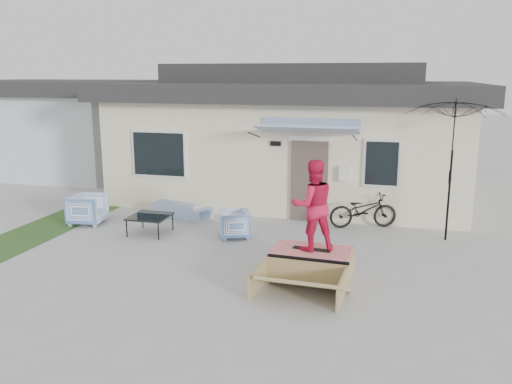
% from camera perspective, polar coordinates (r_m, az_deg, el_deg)
% --- Properties ---
extents(ground, '(90.00, 90.00, 0.00)m').
position_cam_1_polar(ground, '(10.23, -4.33, -9.16)').
color(ground, '#A8A8A8').
rests_on(ground, ground).
extents(grass_strip, '(1.40, 8.00, 0.01)m').
position_cam_1_polar(grass_strip, '(14.31, -21.58, -3.65)').
color(grass_strip, '#294C1F').
rests_on(grass_strip, ground).
extents(house, '(10.80, 8.49, 4.10)m').
position_cam_1_polar(house, '(17.34, 4.45, 6.42)').
color(house, beige).
rests_on(house, ground).
extents(neighbor_house, '(8.60, 7.60, 3.50)m').
position_cam_1_polar(neighbor_house, '(23.47, -20.78, 6.86)').
color(neighbor_house, silver).
rests_on(neighbor_house, ground).
extents(loveseat, '(1.69, 0.92, 0.64)m').
position_cam_1_polar(loveseat, '(14.40, -7.88, -1.48)').
color(loveseat, '#426BB2').
rests_on(loveseat, ground).
extents(armchair_left, '(0.90, 0.94, 0.85)m').
position_cam_1_polar(armchair_left, '(14.30, -17.52, -1.60)').
color(armchair_left, '#426BB2').
rests_on(armchair_left, ground).
extents(armchair_right, '(0.87, 0.89, 0.71)m').
position_cam_1_polar(armchair_right, '(12.55, -2.32, -3.30)').
color(armchair_right, '#426BB2').
rests_on(armchair_right, ground).
extents(coffee_table, '(0.92, 0.92, 0.45)m').
position_cam_1_polar(coffee_table, '(13.12, -11.21, -3.42)').
color(coffee_table, black).
rests_on(coffee_table, ground).
extents(bicycle, '(1.80, 1.16, 1.08)m').
position_cam_1_polar(bicycle, '(13.56, 11.35, -1.51)').
color(bicycle, black).
rests_on(bicycle, ground).
extents(patio_umbrella, '(2.23, 2.07, 2.20)m').
position_cam_1_polar(patio_umbrella, '(12.83, 20.08, 2.68)').
color(patio_umbrella, black).
rests_on(patio_umbrella, ground).
extents(skate_ramp, '(1.59, 2.06, 0.50)m').
position_cam_1_polar(skate_ramp, '(10.30, 5.87, -7.55)').
color(skate_ramp, '#9C8452').
rests_on(skate_ramp, ground).
extents(skateboard, '(0.75, 0.26, 0.05)m').
position_cam_1_polar(skateboard, '(10.26, 5.96, -6.03)').
color(skateboard, black).
rests_on(skateboard, skate_ramp).
extents(skater, '(1.04, 0.95, 1.71)m').
position_cam_1_polar(skater, '(10.01, 6.08, -1.25)').
color(skater, '#D41743').
rests_on(skater, skateboard).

